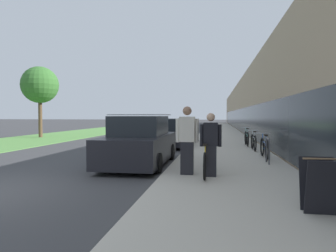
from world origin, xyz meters
TOP-DOWN VIEW (x-y plane):
  - sidewalk_slab at (5.74, 21.00)m, footprint 3.80×70.00m
  - storefront_facade at (12.68, 29.00)m, footprint 10.01×70.00m
  - lawn_strip at (-7.31, 25.00)m, footprint 6.14×70.00m
  - tandem_bicycle at (5.02, 2.57)m, footprint 0.52×2.31m
  - person_rider at (5.15, 2.29)m, footprint 0.56×0.22m
  - person_bystander at (4.52, 2.46)m, footprint 0.62×0.24m
  - bike_rack_hoop at (6.98, 4.71)m, footprint 0.05×0.60m
  - cruiser_bike_nearest at (7.07, 5.99)m, footprint 0.52×1.80m
  - cruiser_bike_middle at (6.98, 8.46)m, footprint 0.52×1.72m
  - cruiser_bike_farthest at (6.87, 10.48)m, footprint 0.52×1.75m
  - sandwich_board_sign at (6.98, -0.37)m, footprint 0.56×0.56m
  - parked_sedan_curbside at (2.71, 4.42)m, footprint 1.99×4.49m
  - vintage_roadster_curbside at (2.83, 10.57)m, footprint 1.98×4.32m
  - street_tree_far at (-7.93, 15.41)m, footprint 2.76×2.76m

SIDE VIEW (x-z plane):
  - lawn_strip at x=-7.31m, z-range 0.00..0.03m
  - sidewalk_slab at x=5.74m, z-range 0.00..0.12m
  - tandem_bicycle at x=5.02m, z-range 0.05..0.92m
  - cruiser_bike_middle at x=6.98m, z-range 0.05..0.94m
  - cruiser_bike_nearest at x=7.07m, z-range 0.05..0.95m
  - cruiser_bike_farthest at x=6.87m, z-range 0.04..0.98m
  - sandwich_board_sign at x=6.98m, z-range 0.12..1.02m
  - bike_rack_hoop at x=6.98m, z-range 0.21..1.05m
  - vintage_roadster_curbside at x=2.83m, z-range -0.08..1.45m
  - parked_sedan_curbside at x=2.71m, z-range -0.11..1.63m
  - person_rider at x=5.15m, z-range 0.12..1.77m
  - person_bystander at x=4.52m, z-range 0.12..1.95m
  - storefront_facade at x=12.68m, z-range -0.01..5.33m
  - street_tree_far at x=-7.93m, z-range 1.29..6.68m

